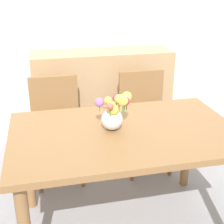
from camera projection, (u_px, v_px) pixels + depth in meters
name	position (u px, v px, depth m)	size (l,w,h in m)	color
back_wall	(85.00, 7.00, 3.23)	(7.00, 0.10, 2.80)	silver
dining_table	(125.00, 144.00, 2.07)	(1.45, 0.91, 0.77)	olive
chair_left	(56.00, 122.00, 2.76)	(0.42, 0.42, 0.90)	olive
chair_right	(144.00, 114.00, 2.93)	(0.42, 0.42, 0.90)	olive
dresser	(102.00, 98.00, 3.36)	(1.40, 0.47, 1.00)	tan
flower_vase	(114.00, 112.00, 2.00)	(0.23, 0.21, 0.24)	silver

